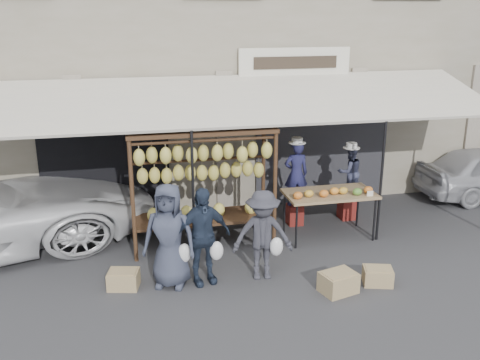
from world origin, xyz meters
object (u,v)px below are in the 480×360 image
at_px(vendor_right, 350,172).
at_px(customer_right, 263,235).
at_px(crate_near_b, 378,276).
at_px(customer_mid, 202,236).
at_px(crate_far, 124,279).
at_px(vendor_left, 296,174).
at_px(customer_left, 169,236).
at_px(banana_rack, 202,165).
at_px(produce_table, 331,195).
at_px(crate_near_a, 338,283).

relative_size(vendor_right, customer_right, 0.72).
bearing_deg(vendor_right, crate_near_b, 73.01).
xyz_separation_m(customer_mid, customer_right, (0.97, -0.06, -0.05)).
bearing_deg(customer_mid, customer_right, -14.78).
distance_m(customer_mid, customer_right, 0.97).
height_order(customer_right, crate_far, customer_right).
xyz_separation_m(vendor_left, customer_mid, (-2.21, -2.01, -0.28)).
distance_m(vendor_right, customer_left, 4.42).
height_order(banana_rack, vendor_left, banana_rack).
bearing_deg(customer_right, crate_far, -176.37).
distance_m(banana_rack, customer_right, 1.79).
relative_size(produce_table, crate_far, 3.63).
bearing_deg(crate_near_b, crate_near_a, -171.87).
distance_m(customer_mid, crate_near_b, 2.88).
relative_size(customer_left, customer_right, 1.13).
xyz_separation_m(vendor_left, crate_far, (-3.46, -1.92, -0.94)).
bearing_deg(crate_near_a, vendor_right, 64.05).
distance_m(crate_near_a, crate_near_b, 0.72).
relative_size(produce_table, vendor_right, 1.57).
bearing_deg(customer_mid, customer_left, 165.56).
height_order(customer_left, customer_right, customer_left).
bearing_deg(customer_mid, vendor_left, 31.00).
relative_size(crate_near_b, crate_far, 0.96).
xyz_separation_m(vendor_right, customer_left, (-3.91, -2.05, -0.17)).
relative_size(vendor_right, crate_near_a, 2.03).
bearing_deg(crate_far, banana_rack, 40.33).
bearing_deg(customer_left, customer_right, 16.17).
bearing_deg(produce_table, crate_far, -163.78).
bearing_deg(produce_table, banana_rack, 177.04).
relative_size(vendor_left, crate_far, 2.83).
height_order(customer_mid, crate_near_a, customer_mid).
bearing_deg(crate_near_a, produce_table, 72.43).
distance_m(vendor_right, crate_near_a, 3.30).
xyz_separation_m(customer_mid, crate_near_a, (2.00, -0.78, -0.64)).
bearing_deg(customer_left, crate_far, -165.57).
bearing_deg(crate_near_a, banana_rack, 129.80).
height_order(produce_table, vendor_left, vendor_left).
relative_size(produce_table, customer_left, 1.01).
distance_m(banana_rack, crate_near_a, 3.11).
bearing_deg(customer_mid, crate_near_a, -32.56).
distance_m(vendor_left, customer_left, 3.38).
relative_size(banana_rack, customer_right, 1.73).
distance_m(customer_left, crate_near_b, 3.38).
bearing_deg(crate_far, customer_left, -5.10).
height_order(customer_left, crate_far, customer_left).
xyz_separation_m(customer_right, crate_far, (-2.22, 0.15, -0.61)).
bearing_deg(crate_near_b, banana_rack, 140.84).
bearing_deg(customer_left, customer_mid, 16.39).
bearing_deg(vendor_right, crate_far, 20.01).
bearing_deg(banana_rack, customer_mid, -99.71).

